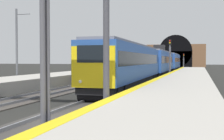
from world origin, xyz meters
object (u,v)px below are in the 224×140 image
Objects in this scene: train_main_approaching at (159,62)px; railway_signal_mid at (170,56)px; railway_signal_far at (184,60)px; overhead_signal_gantry at (16,4)px; catenary_mast_near at (17,46)px; train_adjacent_platform at (132,62)px; railway_signal_near at (43,27)px.

railway_signal_mid is at bearing 52.05° from train_main_approaching.
overhead_signal_gantry reaches higher than railway_signal_far.
catenary_mast_near is (-16.80, 14.15, 0.81)m from railway_signal_mid.
railway_signal_mid is (-5.61, -6.87, 1.04)m from train_adjacent_platform.
overhead_signal_gantry is (4.96, 4.30, 1.76)m from railway_signal_near.
catenary_mast_near reaches higher than train_adjacent_platform.
train_main_approaching is 13.71× the size of railway_signal_far.
railway_signal_near is 73.18m from railway_signal_far.
railway_signal_mid reaches higher than railway_signal_far.
overhead_signal_gantry reaches higher than train_main_approaching.
train_adjacent_platform is 8.93m from railway_signal_mid.
railway_signal_far is at bearing -14.68° from catenary_mast_near.
railway_signal_mid is at bearing -40.11° from catenary_mast_near.
railway_signal_mid is (-1.31, -1.74, 0.98)m from train_main_approaching.
overhead_signal_gantry reaches higher than railway_signal_mid.
overhead_signal_gantry is at bearing -145.20° from catenary_mast_near.
catenary_mast_near reaches higher than train_main_approaching.
railway_signal_far is 55.87m from catenary_mast_near.
railway_signal_mid reaches higher than train_main_approaching.
railway_signal_near is at bearing 1.86° from train_main_approaching.
railway_signal_mid is 21.99m from catenary_mast_near.
overhead_signal_gantry reaches higher than train_adjacent_platform.
train_adjacent_platform is at bearing -12.25° from railway_signal_far.
railway_signal_mid is 37.23m from railway_signal_far.
railway_signal_near reaches higher than railway_signal_mid.
railway_signal_far is (31.62, -6.87, 0.33)m from train_adjacent_platform.
train_main_approaching is 2.39m from railway_signal_mid.
train_main_approaching is at bearing -34.43° from catenary_mast_near.
catenary_mast_near is (-54.03, 14.15, 1.52)m from railway_signal_far.
railway_signal_near is at bearing 0.00° from railway_signal_mid.
railway_signal_far is (73.17, 0.00, -1.00)m from railway_signal_near.
overhead_signal_gantry is (-32.29, 2.57, 3.03)m from train_main_approaching.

